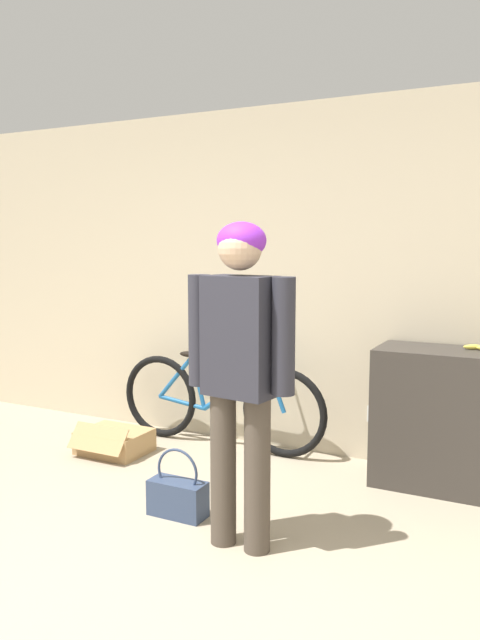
{
  "coord_description": "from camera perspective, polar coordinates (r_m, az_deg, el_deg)",
  "views": [
    {
      "loc": [
        1.68,
        -1.65,
        1.58
      ],
      "look_at": [
        0.28,
        1.11,
        1.2
      ],
      "focal_mm": 35.0,
      "sensor_mm": 36.0,
      "label": 1
    }
  ],
  "objects": [
    {
      "name": "handbag",
      "position": [
        3.78,
        -5.72,
        -15.7
      ],
      "size": [
        0.34,
        0.15,
        0.41
      ],
      "color": "#334260",
      "rests_on": "ground_plane"
    },
    {
      "name": "bicycle",
      "position": [
        4.89,
        -1.96,
        -7.47
      ],
      "size": [
        1.77,
        0.46,
        0.74
      ],
      "rotation": [
        0.0,
        0.0,
        0.0
      ],
      "color": "black",
      "rests_on": "ground_plane"
    },
    {
      "name": "side_shelf",
      "position": [
        4.28,
        19.39,
        -8.66
      ],
      "size": [
        1.05,
        0.48,
        0.91
      ],
      "color": "#38332D",
      "rests_on": "ground_plane"
    },
    {
      "name": "wall_back",
      "position": [
        4.7,
        5.93,
        3.58
      ],
      "size": [
        8.0,
        0.07,
        2.6
      ],
      "color": "beige",
      "rests_on": "ground_plane"
    },
    {
      "name": "person",
      "position": [
        3.15,
        0.01,
        -3.28
      ],
      "size": [
        0.59,
        0.26,
        1.69
      ],
      "rotation": [
        0.0,
        0.0,
        -0.14
      ],
      "color": "#4C4238",
      "rests_on": "ground_plane"
    },
    {
      "name": "cardboard_box",
      "position": [
        4.91,
        -11.43,
        -10.81
      ],
      "size": [
        0.5,
        0.46,
        0.25
      ],
      "color": "tan",
      "rests_on": "ground_plane"
    }
  ]
}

